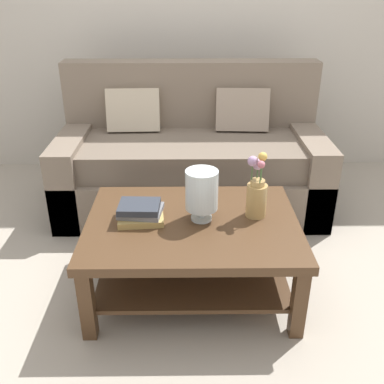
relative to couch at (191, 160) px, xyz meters
name	(u,v)px	position (x,y,z in m)	size (l,w,h in m)	color
ground_plane	(200,258)	(0.05, -0.78, -0.36)	(10.00, 10.00, 0.00)	#ADA393
back_wall	(196,13)	(0.05, 0.87, 0.99)	(6.40, 0.12, 2.70)	beige
couch	(191,160)	(0.00, 0.00, 0.00)	(1.96, 0.90, 1.06)	#7A6B5B
coffee_table	(192,240)	(-0.01, -1.08, -0.03)	(1.15, 0.85, 0.45)	#4C331E
book_stack_main	(140,212)	(-0.28, -1.06, 0.13)	(0.26, 0.23, 0.10)	tan
glass_hurricane_vase	(202,191)	(0.04, -1.06, 0.26)	(0.17, 0.17, 0.29)	silver
flower_pitcher	(257,192)	(0.34, -1.02, 0.23)	(0.12, 0.12, 0.37)	tan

